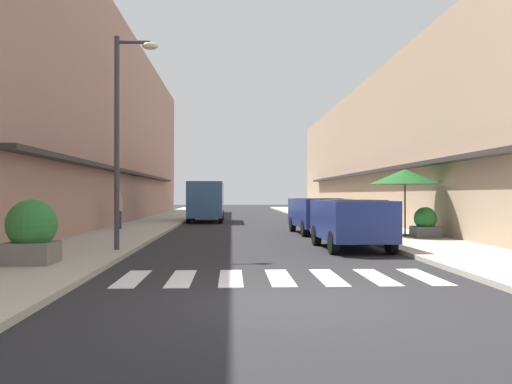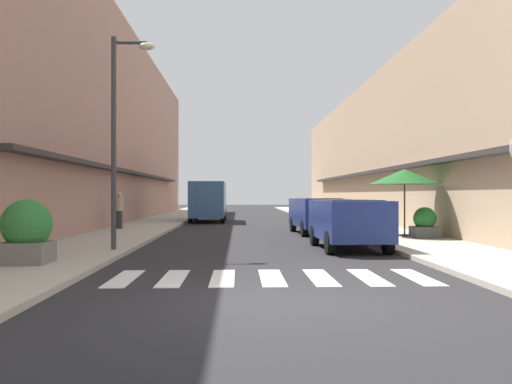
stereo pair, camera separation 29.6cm
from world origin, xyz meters
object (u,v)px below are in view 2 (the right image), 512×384
(parked_car_mid, at_px, (318,212))
(delivery_van, at_px, (208,198))
(cafe_umbrella, at_px, (405,177))
(planter_midblock, at_px, (425,224))
(pedestrian_walking_near, at_px, (119,209))
(street_lamp, at_px, (120,121))
(parked_car_near, at_px, (349,218))
(planter_corner, at_px, (27,232))

(parked_car_mid, distance_m, delivery_van, 11.23)
(cafe_umbrella, xyz_separation_m, planter_midblock, (0.48, -0.77, -1.65))
(cafe_umbrella, height_order, pedestrian_walking_near, cafe_umbrella)
(planter_midblock, relative_size, pedestrian_walking_near, 0.66)
(delivery_van, bearing_deg, parked_car_mid, -63.39)
(parked_car_mid, bearing_deg, street_lamp, -131.63)
(delivery_van, bearing_deg, parked_car_near, -72.96)
(cafe_umbrella, bearing_deg, parked_car_mid, 135.22)
(parked_car_near, distance_m, parked_car_mid, 6.36)
(parked_car_near, height_order, pedestrian_walking_near, pedestrian_walking_near)
(street_lamp, height_order, pedestrian_walking_near, street_lamp)
(delivery_van, bearing_deg, planter_midblock, -58.60)
(cafe_umbrella, bearing_deg, delivery_van, 121.38)
(planter_corner, bearing_deg, delivery_van, 82.01)
(parked_car_near, xyz_separation_m, planter_midblock, (3.24, 2.84, -0.31))
(cafe_umbrella, bearing_deg, pedestrian_walking_near, 157.76)
(street_lamp, bearing_deg, delivery_van, 85.21)
(parked_car_mid, relative_size, planter_midblock, 4.22)
(parked_car_near, xyz_separation_m, street_lamp, (-6.48, -0.93, 2.72))
(cafe_umbrella, height_order, planter_midblock, cafe_umbrella)
(delivery_van, bearing_deg, planter_corner, -97.99)
(parked_car_mid, xyz_separation_m, street_lamp, (-6.48, -7.29, 2.72))
(street_lamp, bearing_deg, pedestrian_walking_near, 102.36)
(planter_corner, distance_m, planter_midblock, 13.00)
(parked_car_near, relative_size, planter_corner, 2.89)
(parked_car_mid, distance_m, planter_corner, 12.92)
(delivery_van, xyz_separation_m, planter_midblock, (8.27, -13.55, -0.79))
(parked_car_near, xyz_separation_m, delivery_van, (-5.03, 16.39, 0.49))
(parked_car_mid, height_order, delivery_van, delivery_van)
(parked_car_near, height_order, planter_corner, planter_corner)
(planter_midblock, bearing_deg, cafe_umbrella, 121.64)
(parked_car_near, bearing_deg, planter_corner, -153.71)
(parked_car_near, height_order, delivery_van, delivery_van)
(parked_car_near, bearing_deg, delivery_van, 107.04)
(parked_car_near, bearing_deg, street_lamp, -171.87)
(delivery_van, xyz_separation_m, planter_corner, (-2.85, -20.28, -0.60))
(pedestrian_walking_near, bearing_deg, delivery_van, 134.13)
(parked_car_mid, xyz_separation_m, pedestrian_walking_near, (-8.48, 1.85, 0.04))
(parked_car_mid, height_order, pedestrian_walking_near, pedestrian_walking_near)
(parked_car_mid, bearing_deg, planter_midblock, -47.33)
(parked_car_near, distance_m, delivery_van, 17.15)
(delivery_van, bearing_deg, cafe_umbrella, -58.62)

